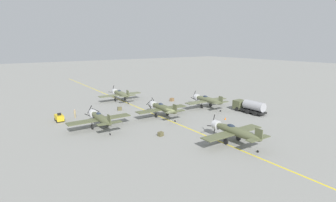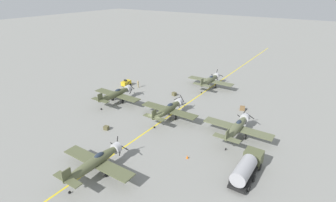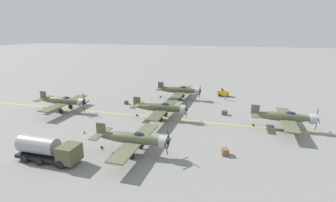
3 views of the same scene
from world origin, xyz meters
name	(u,v)px [view 1 (image 1 of 3)]	position (x,y,z in m)	size (l,w,h in m)	color
ground_plane	(170,121)	(0.00, 0.00, 0.00)	(400.00, 400.00, 0.00)	gray
taxiway_stripe	(170,121)	(0.00, 0.00, 0.00)	(0.30, 160.00, 0.01)	yellow
airplane_mid_left	(100,118)	(-13.62, 3.50, 2.01)	(12.00, 9.98, 3.65)	#4F5536
airplane_mid_center	(163,108)	(0.38, 3.43, 2.01)	(12.00, 9.98, 3.65)	#505536
airplane_mid_right	(207,100)	(14.06, 4.06, 2.01)	(12.00, 9.98, 3.65)	#5D6243
airplane_far_center	(121,94)	(-0.28, 23.67, 2.01)	(12.00, 9.98, 3.76)	#5E6344
airplane_near_center	(234,131)	(1.35, -15.89, 2.01)	(12.00, 9.98, 3.77)	#54593A
fuel_tanker	(249,106)	(18.79, -4.88, 1.51)	(2.67, 8.00, 2.98)	black
tow_tractor	(59,118)	(-18.97, 12.75, 0.79)	(1.57, 2.60, 1.79)	gold
ground_crew_walking	(75,113)	(-15.59, 13.52, 1.01)	(0.40, 0.40, 1.85)	tan
supply_crate_by_tanker	(120,109)	(-4.95, 14.11, 0.40)	(0.95, 0.80, 0.80)	brown
supply_crate_mid_lane	(161,134)	(-6.56, -6.43, 0.36)	(0.86, 0.72, 0.72)	brown
supply_crate_outboard	(172,100)	(11.29, 15.35, 0.42)	(1.01, 0.84, 0.84)	brown
traffic_cone	(225,118)	(10.06, -5.80, 0.28)	(0.36, 0.36, 0.55)	orange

